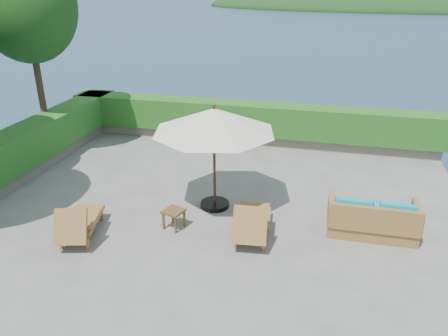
% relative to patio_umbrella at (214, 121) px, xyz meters
% --- Properties ---
extents(ground, '(12.00, 12.00, 0.00)m').
position_rel_patio_umbrella_xyz_m(ground, '(-0.04, -0.93, -2.16)').
color(ground, gray).
rests_on(ground, ground).
extents(foundation, '(12.00, 12.00, 3.00)m').
position_rel_patio_umbrella_xyz_m(foundation, '(-0.04, -0.93, -3.72)').
color(foundation, '#544D43').
rests_on(foundation, ocean).
extents(ocean, '(600.00, 600.00, 0.00)m').
position_rel_patio_umbrella_xyz_m(ocean, '(-0.04, -0.93, -5.17)').
color(ocean, '#142D41').
rests_on(ocean, ground).
extents(offshore_island, '(126.00, 57.60, 12.60)m').
position_rel_patio_umbrella_xyz_m(offshore_island, '(24.96, 139.07, -5.17)').
color(offshore_island, black).
rests_on(offshore_island, ocean).
extents(planter_wall_far, '(12.00, 0.60, 0.36)m').
position_rel_patio_umbrella_xyz_m(planter_wall_far, '(-0.04, 4.67, -1.99)').
color(planter_wall_far, slate).
rests_on(planter_wall_far, ground).
extents(hedge_far, '(12.40, 0.90, 1.00)m').
position_rel_patio_umbrella_xyz_m(hedge_far, '(-0.04, 4.67, -1.32)').
color(hedge_far, '#194914').
rests_on(hedge_far, planter_wall_far).
extents(tree_far, '(2.80, 2.80, 6.03)m').
position_rel_patio_umbrella_xyz_m(tree_far, '(-6.04, 2.27, 2.24)').
color(tree_far, '#45311A').
rests_on(tree_far, ground).
extents(patio_umbrella, '(3.32, 3.32, 2.56)m').
position_rel_patio_umbrella_xyz_m(patio_umbrella, '(0.00, 0.00, 0.00)').
color(patio_umbrella, black).
rests_on(patio_umbrella, ground).
extents(lounge_left, '(1.01, 1.69, 0.91)m').
position_rel_patio_umbrella_xyz_m(lounge_left, '(-2.43, -2.03, -1.79)').
color(lounge_left, olive).
rests_on(lounge_left, ground).
extents(lounge_right, '(0.85, 1.72, 0.96)m').
position_rel_patio_umbrella_xyz_m(lounge_right, '(1.12, -1.15, -1.76)').
color(lounge_right, olive).
rests_on(lounge_right, ground).
extents(side_table, '(0.53, 0.53, 0.44)m').
position_rel_patio_umbrella_xyz_m(side_table, '(-0.62, -1.18, -1.80)').
color(side_table, brown).
rests_on(side_table, ground).
extents(wicker_loveseat, '(1.89, 0.97, 0.92)m').
position_rel_patio_umbrella_xyz_m(wicker_loveseat, '(3.61, -0.42, -1.81)').
color(wicker_loveseat, olive).
rests_on(wicker_loveseat, ground).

